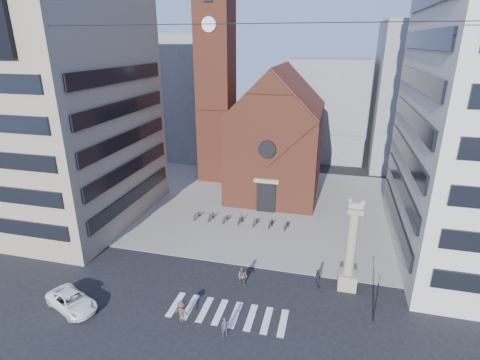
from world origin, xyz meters
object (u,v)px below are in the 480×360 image
scooter_0 (197,215)px  pedestrian_0 (225,327)px  white_car (72,301)px  pedestrian_1 (243,276)px  pedestrian_2 (318,279)px  traffic_light (377,297)px  lion_column (350,254)px

scooter_0 → pedestrian_0: bearing=-53.4°
white_car → pedestrian_1: 14.48m
pedestrian_0 → scooter_0: size_ratio=0.90×
pedestrian_1 → pedestrian_2: 6.71m
traffic_light → pedestrian_0: size_ratio=2.62×
lion_column → pedestrian_2: (-2.59, -0.73, -2.51)m
pedestrian_1 → traffic_light: bearing=2.2°
pedestrian_1 → scooter_0: pedestrian_1 is taller
lion_column → pedestrian_0: 12.56m
traffic_light → pedestrian_1: bearing=170.0°
lion_column → scooter_0: lion_column is taller
traffic_light → pedestrian_2: 5.79m
traffic_light → scooter_0: traffic_light is taller
pedestrian_1 → scooter_0: (-8.75, 11.79, -0.41)m
pedestrian_1 → pedestrian_2: size_ratio=1.00×
traffic_light → scooter_0: size_ratio=2.36×
white_car → pedestrian_2: pedestrian_2 is taller
pedestrian_1 → pedestrian_2: pedestrian_2 is taller
pedestrian_1 → pedestrian_2: (6.59, 1.30, 0.00)m
traffic_light → pedestrian_1: 11.42m
lion_column → pedestrian_1: size_ratio=4.60×
pedestrian_0 → pedestrian_1: (-0.23, 6.37, 0.12)m
lion_column → scooter_0: bearing=151.5°
lion_column → white_car: bearing=-158.9°
white_car → traffic_light: bearing=-56.1°
pedestrian_1 → pedestrian_0: bearing=-75.7°
traffic_light → white_car: traffic_light is taller
white_car → pedestrian_2: (19.53, 7.80, 0.25)m
white_car → scooter_0: bearing=10.3°
lion_column → pedestrian_0: size_ratio=5.29×
traffic_light → scooter_0: (-19.92, 13.76, -1.76)m
pedestrian_0 → white_car: bearing=156.4°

